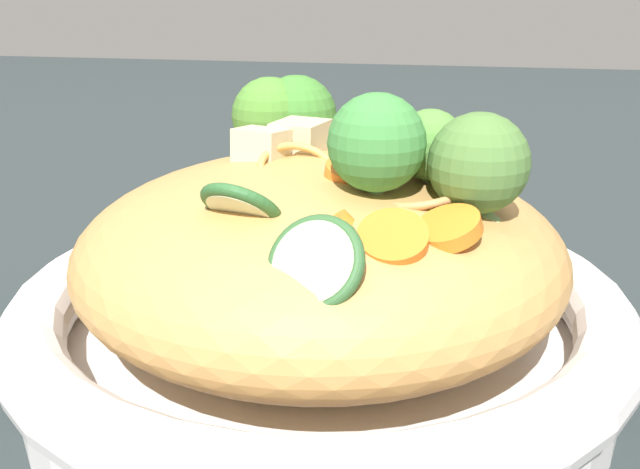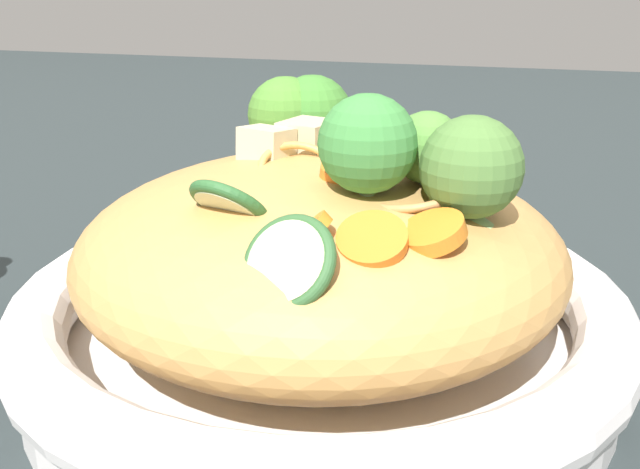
# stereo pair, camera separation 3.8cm
# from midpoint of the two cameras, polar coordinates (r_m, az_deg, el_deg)

# --- Properties ---
(ground_plane) EXTENTS (3.00, 3.00, 0.00)m
(ground_plane) POSITION_cam_midpoint_polar(r_m,az_deg,el_deg) (0.42, -2.67, -10.57)
(ground_plane) COLOR #272F30
(serving_bowl) EXTENTS (0.33, 0.33, 0.06)m
(serving_bowl) POSITION_cam_midpoint_polar(r_m,az_deg,el_deg) (0.40, -2.74, -6.98)
(serving_bowl) COLOR white
(serving_bowl) RESTS_ON ground_plane
(noodle_heap) EXTENTS (0.26, 0.26, 0.10)m
(noodle_heap) POSITION_cam_midpoint_polar(r_m,az_deg,el_deg) (0.39, -2.82, -1.37)
(noodle_heap) COLOR tan
(noodle_heap) RESTS_ON serving_bowl
(broccoli_florets) EXTENTS (0.18, 0.18, 0.07)m
(broccoli_florets) POSITION_cam_midpoint_polar(r_m,az_deg,el_deg) (0.40, -0.78, 7.93)
(broccoli_florets) COLOR #92B169
(broccoli_florets) RESTS_ON serving_bowl
(carrot_coins) EXTENTS (0.14, 0.14, 0.03)m
(carrot_coins) POSITION_cam_midpoint_polar(r_m,az_deg,el_deg) (0.33, 0.13, 2.12)
(carrot_coins) COLOR orange
(carrot_coins) RESTS_ON serving_bowl
(zucchini_slices) EXTENTS (0.07, 0.09, 0.04)m
(zucchini_slices) POSITION_cam_midpoint_polar(r_m,az_deg,el_deg) (0.30, -6.83, -0.21)
(zucchini_slices) COLOR beige
(zucchini_slices) RESTS_ON serving_bowl
(chicken_chunks) EXTENTS (0.05, 0.05, 0.02)m
(chicken_chunks) POSITION_cam_midpoint_polar(r_m,az_deg,el_deg) (0.41, -5.44, 6.99)
(chicken_chunks) COLOR beige
(chicken_chunks) RESTS_ON serving_bowl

